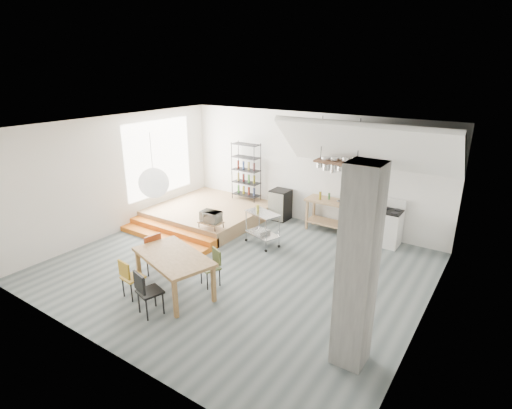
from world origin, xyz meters
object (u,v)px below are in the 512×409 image
Objects in this scene: dining_table at (173,259)px; mini_fridge at (280,205)px; rolling_cart at (262,224)px; stove at (388,227)px.

mini_fridge reaches higher than dining_table.
dining_table is 1.97× the size of rolling_cart.
mini_fridge is at bearing 179.23° from stove.
dining_table is 2.95m from rolling_cart.
mini_fridge is (-0.56, 1.85, -0.11)m from rolling_cart.
rolling_cart is (0.22, 2.93, -0.17)m from dining_table.
mini_fridge reaches higher than rolling_cart.
rolling_cart is at bearing -146.19° from stove.
stove is 1.18× the size of rolling_cart.
stove is at bearing 75.08° from dining_table.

